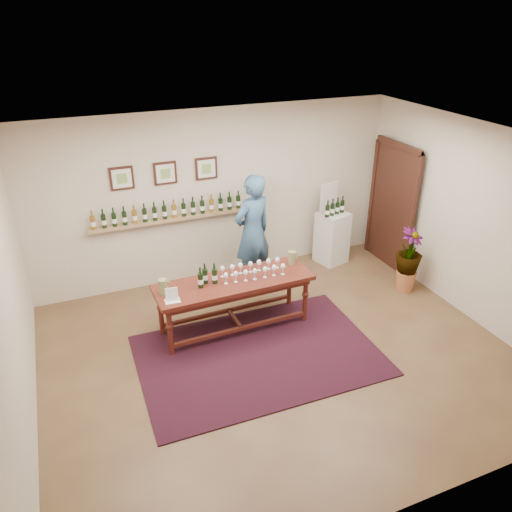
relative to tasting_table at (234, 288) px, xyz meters
name	(u,v)px	position (x,y,z in m)	size (l,w,h in m)	color
ground	(279,355)	(0.32, -0.82, -0.66)	(6.00, 6.00, 0.00)	#533524
room_shell	(348,207)	(2.43, 1.04, 0.46)	(6.00, 6.00, 6.00)	beige
rug	(259,355)	(0.07, -0.73, -0.65)	(3.11, 2.08, 0.02)	#450D0C
tasting_table	(234,288)	(0.00, 0.00, 0.00)	(2.21, 0.75, 0.78)	#441911
table_glasses	(253,270)	(0.29, 0.03, 0.20)	(1.26, 0.29, 0.18)	white
table_bottles	(206,275)	(-0.37, 0.05, 0.25)	(0.25, 0.14, 0.27)	black
pitcher_left	(163,287)	(-0.97, 0.02, 0.22)	(0.13, 0.13, 0.21)	olive
pitcher_right	(292,258)	(0.95, 0.14, 0.22)	(0.13, 0.13, 0.20)	olive
menu_card	(172,294)	(-0.91, -0.19, 0.21)	(0.19, 0.14, 0.18)	silver
display_pedestal	(332,238)	(2.32, 1.30, -0.20)	(0.46, 0.46, 0.93)	silver
pedestal_bottles	(335,206)	(2.31, 1.24, 0.42)	(0.30, 0.08, 0.30)	black
info_sign	(329,197)	(2.26, 1.39, 0.55)	(0.40, 0.02, 0.56)	silver
potted_plant	(408,260)	(2.92, -0.06, -0.12)	(0.65, 0.65, 0.93)	#AC6039
person	(253,233)	(0.69, 1.02, 0.29)	(0.70, 0.46, 1.91)	#335578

